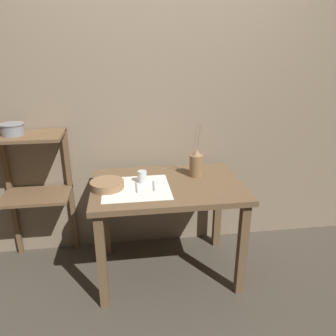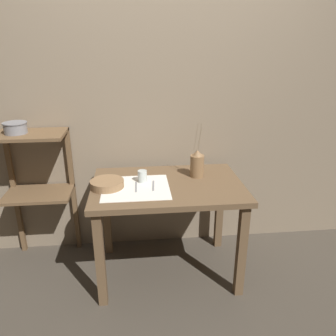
# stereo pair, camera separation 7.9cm
# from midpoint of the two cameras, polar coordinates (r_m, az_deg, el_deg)

# --- Properties ---
(ground_plane) EXTENTS (12.00, 12.00, 0.00)m
(ground_plane) POSITION_cam_midpoint_polar(r_m,az_deg,el_deg) (2.75, -0.93, -17.34)
(ground_plane) COLOR #473F35
(stone_wall_back) EXTENTS (7.00, 0.06, 2.40)m
(stone_wall_back) POSITION_cam_midpoint_polar(r_m,az_deg,el_deg) (2.69, -2.36, 10.05)
(stone_wall_back) COLOR gray
(stone_wall_back) RESTS_ON ground_plane
(wooden_table) EXTENTS (1.08, 0.73, 0.76)m
(wooden_table) POSITION_cam_midpoint_polar(r_m,az_deg,el_deg) (2.41, -1.01, -5.19)
(wooden_table) COLOR brown
(wooden_table) RESTS_ON ground_plane
(wooden_shelf_unit) EXTENTS (0.51, 0.34, 1.09)m
(wooden_shelf_unit) POSITION_cam_midpoint_polar(r_m,az_deg,el_deg) (2.72, -23.03, -1.06)
(wooden_shelf_unit) COLOR brown
(wooden_shelf_unit) RESTS_ON ground_plane
(linen_cloth) EXTENTS (0.47, 0.43, 0.00)m
(linen_cloth) POSITION_cam_midpoint_polar(r_m,az_deg,el_deg) (2.30, -6.55, -3.51)
(linen_cloth) COLOR white
(linen_cloth) RESTS_ON wooden_table
(pitcher_with_flowers) EXTENTS (0.10, 0.10, 0.41)m
(pitcher_with_flowers) POSITION_cam_midpoint_polar(r_m,az_deg,el_deg) (2.47, 4.05, 0.71)
(pitcher_with_flowers) COLOR olive
(pitcher_with_flowers) RESTS_ON wooden_table
(wooden_bowl) EXTENTS (0.23, 0.23, 0.05)m
(wooden_bowl) POSITION_cam_midpoint_polar(r_m,az_deg,el_deg) (2.32, -11.52, -2.89)
(wooden_bowl) COLOR #8E6B47
(wooden_bowl) RESTS_ON wooden_table
(glass_tumbler_near) EXTENTS (0.07, 0.07, 0.09)m
(glass_tumbler_near) POSITION_cam_midpoint_polar(r_m,az_deg,el_deg) (2.37, -5.47, -1.52)
(glass_tumbler_near) COLOR silver
(glass_tumbler_near) RESTS_ON wooden_table
(knife_center) EXTENTS (0.02, 0.17, 0.00)m
(knife_center) POSITION_cam_midpoint_polar(r_m,az_deg,el_deg) (2.32, -9.78, -3.37)
(knife_center) COLOR gray
(knife_center) RESTS_ON wooden_table
(fork_outer) EXTENTS (0.01, 0.17, 0.00)m
(fork_outer) POSITION_cam_midpoint_polar(r_m,az_deg,el_deg) (2.31, -6.50, -3.36)
(fork_outer) COLOR gray
(fork_outer) RESTS_ON wooden_table
(fork_inner) EXTENTS (0.03, 0.17, 0.00)m
(fork_inner) POSITION_cam_midpoint_polar(r_m,az_deg,el_deg) (2.32, -3.49, -3.12)
(fork_inner) COLOR gray
(fork_inner) RESTS_ON wooden_table
(metal_pot_large) EXTENTS (0.17, 0.17, 0.08)m
(metal_pot_large) POSITION_cam_midpoint_polar(r_m,az_deg,el_deg) (2.61, -26.30, 6.15)
(metal_pot_large) COLOR gray
(metal_pot_large) RESTS_ON wooden_shelf_unit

